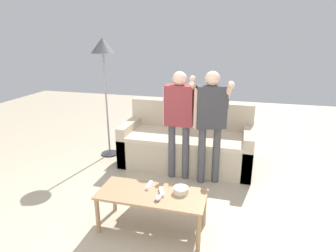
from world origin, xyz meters
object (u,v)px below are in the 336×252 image
object	(u,v)px
game_remote_wand_near	(162,192)
game_remote_nunchuk	(158,198)
floor_lamp	(103,54)
player_right	(211,115)
game_remote_wand_far	(149,185)
couch	(187,144)
player_center	(179,113)
coffee_table	(152,198)
snack_bowl	(181,190)

from	to	relation	value
game_remote_wand_near	game_remote_nunchuk	bearing A→B (deg)	-89.38
floor_lamp	player_right	distance (m)	1.91
game_remote_nunchuk	game_remote_wand_far	xyz separation A→B (m)	(-0.16, 0.21, -0.01)
game_remote_nunchuk	player_right	bearing A→B (deg)	74.41
couch	player_center	size ratio (longest dim) A/B	1.30
couch	player_right	size ratio (longest dim) A/B	1.29
floor_lamp	game_remote_wand_near	world-z (taller)	floor_lamp
couch	coffee_table	distance (m)	1.64
couch	game_remote_wand_far	size ratio (longest dim) A/B	12.92
game_remote_nunchuk	game_remote_wand_near	world-z (taller)	game_remote_nunchuk
snack_bowl	floor_lamp	bearing A→B (deg)	134.79
coffee_table	game_remote_wand_far	distance (m)	0.15
game_remote_wand_near	game_remote_wand_far	xyz separation A→B (m)	(-0.16, 0.09, 0.00)
floor_lamp	player_center	size ratio (longest dim) A/B	1.27
couch	floor_lamp	size ratio (longest dim) A/B	1.03
coffee_table	player_right	bearing A→B (deg)	68.76
player_right	game_remote_wand_near	distance (m)	1.26
game_remote_wand_near	player_center	bearing A→B (deg)	93.83
game_remote_wand_near	game_remote_wand_far	size ratio (longest dim) A/B	1.04
couch	floor_lamp	world-z (taller)	floor_lamp
game_remote_nunchuk	player_right	world-z (taller)	player_right
floor_lamp	game_remote_wand_far	size ratio (longest dim) A/B	12.53
player_center	game_remote_wand_near	distance (m)	1.23
player_center	player_right	bearing A→B (deg)	-3.68
floor_lamp	game_remote_wand_far	xyz separation A→B (m)	(1.20, -1.52, -1.20)
coffee_table	floor_lamp	distance (m)	2.43
game_remote_wand_near	coffee_table	bearing A→B (deg)	-165.12
couch	game_remote_wand_near	size ratio (longest dim) A/B	12.40
snack_bowl	game_remote_wand_far	world-z (taller)	snack_bowl
snack_bowl	player_center	bearing A→B (deg)	103.71
couch	player_center	xyz separation A→B (m)	(-0.02, -0.50, 0.61)
coffee_table	snack_bowl	world-z (taller)	snack_bowl
coffee_table	player_center	bearing A→B (deg)	89.01
game_remote_wand_near	player_right	bearing A→B (deg)	72.72
player_right	game_remote_wand_far	world-z (taller)	player_right
snack_bowl	floor_lamp	world-z (taller)	floor_lamp
snack_bowl	player_right	size ratio (longest dim) A/B	0.10
coffee_table	game_remote_wand_near	xyz separation A→B (m)	(0.09, 0.03, 0.07)
player_right	player_center	xyz separation A→B (m)	(-0.42, 0.03, -0.01)
snack_bowl	game_remote_wand_far	bearing A→B (deg)	174.36
floor_lamp	couch	bearing A→B (deg)	0.18
coffee_table	player_center	xyz separation A→B (m)	(0.02, 1.15, 0.57)
coffee_table	game_remote_wand_far	xyz separation A→B (m)	(-0.06, 0.12, 0.07)
floor_lamp	game_remote_wand_near	size ratio (longest dim) A/B	12.02
coffee_table	game_remote_wand_near	size ratio (longest dim) A/B	6.95
player_center	game_remote_wand_near	xyz separation A→B (m)	(0.07, -1.12, -0.50)
couch	snack_bowl	bearing A→B (deg)	-81.32
snack_bowl	floor_lamp	distance (m)	2.49
snack_bowl	floor_lamp	size ratio (longest dim) A/B	0.08
couch	snack_bowl	size ratio (longest dim) A/B	12.77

